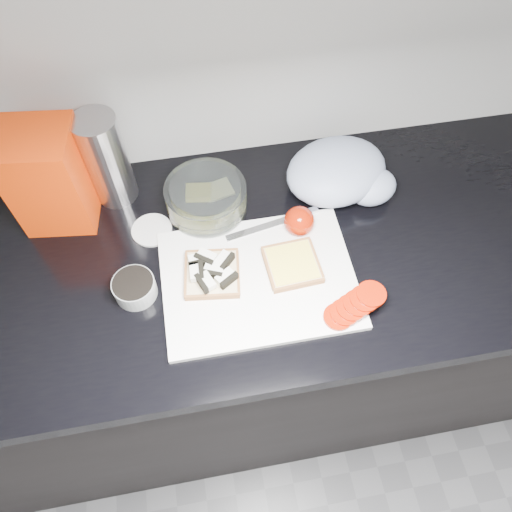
# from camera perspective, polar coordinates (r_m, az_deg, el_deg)

# --- Properties ---
(base_cabinet) EXTENTS (3.50, 0.60, 0.86)m
(base_cabinet) POSITION_cam_1_polar(r_m,az_deg,el_deg) (1.50, -1.38, -9.15)
(base_cabinet) COLOR black
(base_cabinet) RESTS_ON ground
(countertop) EXTENTS (3.50, 0.64, 0.04)m
(countertop) POSITION_cam_1_polar(r_m,az_deg,el_deg) (1.11, -1.86, 0.12)
(countertop) COLOR black
(countertop) RESTS_ON base_cabinet
(cutting_board) EXTENTS (0.40, 0.30, 0.01)m
(cutting_board) POSITION_cam_1_polar(r_m,az_deg,el_deg) (1.04, 0.29, -2.67)
(cutting_board) COLOR white
(cutting_board) RESTS_ON countertop
(bread_left) EXTENTS (0.13, 0.13, 0.04)m
(bread_left) POSITION_cam_1_polar(r_m,az_deg,el_deg) (1.03, -5.10, -1.88)
(bread_left) COLOR beige
(bread_left) RESTS_ON cutting_board
(bread_right) EXTENTS (0.12, 0.12, 0.02)m
(bread_right) POSITION_cam_1_polar(r_m,az_deg,el_deg) (1.05, 4.16, -0.99)
(bread_right) COLOR beige
(bread_right) RESTS_ON cutting_board
(tomato_slices) EXTENTS (0.15, 0.10, 0.03)m
(tomato_slices) POSITION_cam_1_polar(r_m,az_deg,el_deg) (1.01, 11.22, -5.56)
(tomato_slices) COLOR #961703
(tomato_slices) RESTS_ON cutting_board
(knife) EXTENTS (0.22, 0.06, 0.01)m
(knife) POSITION_cam_1_polar(r_m,az_deg,el_deg) (1.12, 3.24, 4.14)
(knife) COLOR silver
(knife) RESTS_ON cutting_board
(seed_tub) EXTENTS (0.09, 0.09, 0.04)m
(seed_tub) POSITION_cam_1_polar(r_m,az_deg,el_deg) (1.04, -13.73, -3.49)
(seed_tub) COLOR #919696
(seed_tub) RESTS_ON countertop
(tub_lid) EXTENTS (0.12, 0.12, 0.01)m
(tub_lid) POSITION_cam_1_polar(r_m,az_deg,el_deg) (1.14, -11.82, 2.93)
(tub_lid) COLOR silver
(tub_lid) RESTS_ON countertop
(glass_bowl) EXTENTS (0.18, 0.18, 0.08)m
(glass_bowl) POSITION_cam_1_polar(r_m,az_deg,el_deg) (1.13, -5.70, 6.50)
(glass_bowl) COLOR silver
(glass_bowl) RESTS_ON countertop
(bread_bag) EXTENTS (0.17, 0.16, 0.24)m
(bread_bag) POSITION_cam_1_polar(r_m,az_deg,el_deg) (1.14, -22.52, 8.30)
(bread_bag) COLOR #EE3303
(bread_bag) RESTS_ON countertop
(steel_canister) EXTENTS (0.09, 0.09, 0.23)m
(steel_canister) POSITION_cam_1_polar(r_m,az_deg,el_deg) (1.15, -16.75, 10.47)
(steel_canister) COLOR #A9A9AD
(steel_canister) RESTS_ON countertop
(grocery_bag) EXTENTS (0.28, 0.25, 0.10)m
(grocery_bag) POSITION_cam_1_polar(r_m,az_deg,el_deg) (1.17, 9.73, 9.31)
(grocery_bag) COLOR #93A1B5
(grocery_bag) RESTS_ON countertop
(whole_tomatoes) EXTENTS (0.07, 0.07, 0.07)m
(whole_tomatoes) POSITION_cam_1_polar(r_m,az_deg,el_deg) (1.09, 4.96, 3.97)
(whole_tomatoes) COLOR #961703
(whole_tomatoes) RESTS_ON countertop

